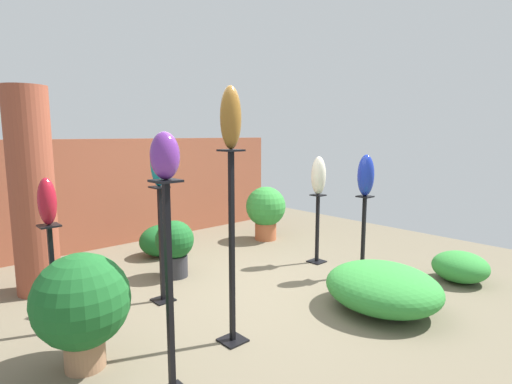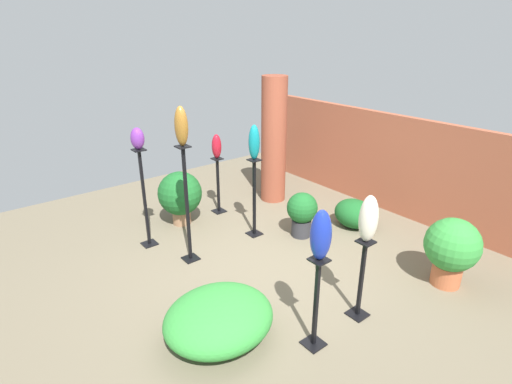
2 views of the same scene
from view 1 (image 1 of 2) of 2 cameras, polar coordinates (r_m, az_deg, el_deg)
name	(u,v)px [view 1 (image 1 of 2)]	position (r m, az deg, el deg)	size (l,w,h in m)	color
ground_plane	(241,293)	(4.43, -2.09, -14.16)	(8.00, 8.00, 0.00)	#6B604C
brick_wall_back	(127,191)	(6.50, -17.97, 0.10)	(5.60, 0.12, 1.62)	#9E5138
brick_pillar	(32,192)	(4.78, -29.31, -0.02)	(0.44, 0.44, 2.18)	brown
pedestal_violet	(170,299)	(2.67, -12.23, -14.76)	(0.20, 0.20, 1.42)	black
pedestal_ivory	(317,232)	(5.35, 8.75, -5.66)	(0.20, 0.20, 0.91)	black
pedestal_bronze	(232,255)	(3.23, -3.46, -9.02)	(0.20, 0.20, 1.58)	black
pedestal_ruby	(53,285)	(3.87, -26.95, -11.71)	(0.20, 0.20, 0.95)	black
pedestal_teal	(161,249)	(4.16, -13.36, -7.99)	(0.20, 0.20, 1.18)	black
pedestal_cobalt	(363,240)	(4.96, 15.06, -6.62)	(0.20, 0.20, 0.97)	black
art_vase_violet	(165,156)	(2.46, -12.88, 5.08)	(0.18, 0.18, 0.29)	#6B2D8C
art_vase_ivory	(319,176)	(5.22, 8.93, 2.33)	(0.19, 0.19, 0.49)	beige
art_vase_bronze	(231,118)	(3.09, -3.64, 10.56)	(0.17, 0.16, 0.48)	brown
art_vase_ruby	(47,201)	(3.70, -27.68, -1.20)	(0.15, 0.16, 0.39)	maroon
art_vase_teal	(158,161)	(4.01, -13.78, 4.29)	(0.16, 0.16, 0.49)	#0F727A
art_vase_cobalt	(366,175)	(4.82, 15.41, 2.31)	(0.19, 0.20, 0.48)	#192D9E
potted_plant_near_pillar	(266,209)	(6.41, 1.40, -2.47)	(0.64, 0.64, 0.86)	#B25B38
potted_plant_mid_right	(175,245)	(4.87, -11.53, -7.39)	(0.45, 0.45, 0.68)	#2D2D33
potted_plant_front_right	(82,303)	(3.21, -23.63, -14.37)	(0.68, 0.68, 0.86)	#936B4C
foliage_bed_east	(162,240)	(5.77, -13.28, -6.73)	(0.64, 0.54, 0.44)	#195923
foliage_bed_west	(383,287)	(4.16, 17.64, -12.85)	(1.01, 1.12, 0.44)	#338C38
foliage_bed_center	(460,267)	(5.25, 27.15, -9.48)	(0.61, 0.62, 0.35)	#338C38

